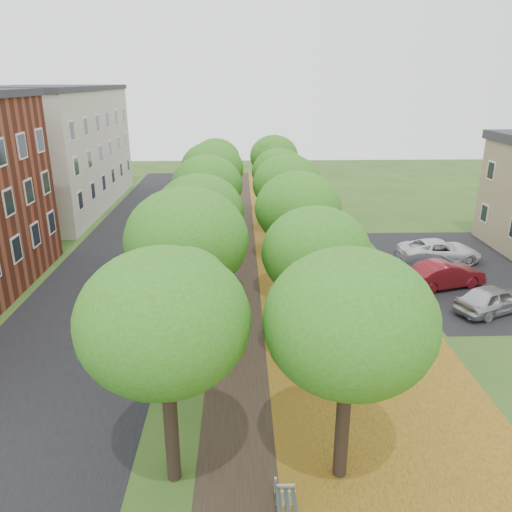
{
  "coord_description": "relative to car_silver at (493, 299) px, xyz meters",
  "views": [
    {
      "loc": [
        -0.2,
        -11.55,
        10.87
      ],
      "look_at": [
        0.55,
        12.06,
        2.5
      ],
      "focal_mm": 35.0,
      "sensor_mm": 36.0,
      "label": 1
    }
  ],
  "objects": [
    {
      "name": "car_white",
      "position": [
        0.13,
        7.33,
        0.0
      ],
      "size": [
        5.12,
        2.5,
        1.4
      ],
      "primitive_type": "imported",
      "rotation": [
        0.0,
        0.0,
        1.61
      ],
      "color": "silver",
      "rests_on": "ground"
    },
    {
      "name": "car_red",
      "position": [
        -1.17,
        3.22,
        0.03
      ],
      "size": [
        4.72,
        2.77,
        1.47
      ],
      "primitive_type": "imported",
      "rotation": [
        0.0,
        0.0,
        1.86
      ],
      "color": "maroon",
      "rests_on": "ground"
    },
    {
      "name": "leaf_verge",
      "position": [
        -7.17,
        4.57,
        -0.7
      ],
      "size": [
        7.5,
        70.0,
        0.01
      ],
      "primitive_type": "cube",
      "color": "#A2731D",
      "rests_on": "ground"
    },
    {
      "name": "street_asphalt",
      "position": [
        -19.67,
        4.57,
        -0.7
      ],
      "size": [
        8.0,
        70.0,
        0.01
      ],
      "primitive_type": "cube",
      "color": "black",
      "rests_on": "ground"
    },
    {
      "name": "ground",
      "position": [
        -12.17,
        -10.43,
        -0.7
      ],
      "size": [
        120.0,
        120.0,
        0.0
      ],
      "primitive_type": "plane",
      "color": "#2D4C19",
      "rests_on": "ground"
    },
    {
      "name": "car_grey",
      "position": [
        -1.17,
        4.38,
        -0.02
      ],
      "size": [
        4.99,
        2.82,
        1.36
      ],
      "primitive_type": "imported",
      "rotation": [
        0.0,
        0.0,
        1.37
      ],
      "color": "#2D2D31",
      "rests_on": "ground"
    },
    {
      "name": "car_silver",
      "position": [
        0.0,
        0.0,
        0.0
      ],
      "size": [
        4.43,
        3.18,
        1.4
      ],
      "primitive_type": "imported",
      "rotation": [
        0.0,
        0.0,
        1.99
      ],
      "color": "#BBBAC0",
      "rests_on": "ground"
    },
    {
      "name": "parking_lot",
      "position": [
        1.33,
        5.57,
        -0.7
      ],
      "size": [
        9.0,
        16.0,
        0.01
      ],
      "primitive_type": "cube",
      "color": "black",
      "rests_on": "ground"
    },
    {
      "name": "building_cream",
      "position": [
        -29.17,
        22.57,
        4.51
      ],
      "size": [
        10.3,
        20.3,
        10.4
      ],
      "color": "beige",
      "rests_on": "ground"
    },
    {
      "name": "footpath",
      "position": [
        -12.17,
        4.57,
        -0.7
      ],
      "size": [
        3.2,
        70.0,
        0.01
      ],
      "primitive_type": "cube",
      "color": "black",
      "rests_on": "ground"
    },
    {
      "name": "tree_row_west",
      "position": [
        -14.37,
        4.57,
        4.19
      ],
      "size": [
        4.24,
        34.24,
        6.72
      ],
      "color": "black",
      "rests_on": "ground"
    },
    {
      "name": "tree_row_east",
      "position": [
        -9.57,
        4.57,
        4.19
      ],
      "size": [
        4.24,
        34.24,
        6.72
      ],
      "color": "black",
      "rests_on": "ground"
    }
  ]
}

